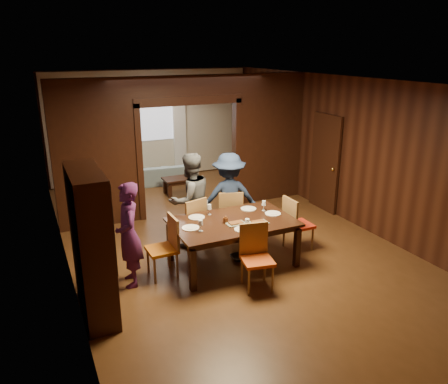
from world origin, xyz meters
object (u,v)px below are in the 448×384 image
person_purple (129,235)px  hutch (91,244)px  chair_far_l (190,223)px  chair_near (257,258)px  dining_table (233,242)px  chair_left (162,248)px  coffee_table (180,186)px  person_navy (229,197)px  chair_right (299,223)px  sofa (160,174)px  person_grey (190,200)px  chair_far_r (230,214)px

person_purple → hutch: 0.84m
chair_far_l → chair_near: size_ratio=1.00×
dining_table → chair_left: 1.19m
dining_table → coffee_table: dining_table is taller
dining_table → chair_near: size_ratio=2.03×
person_navy → chair_right: person_navy is taller
sofa → chair_far_l: (-0.68, -4.03, 0.24)m
chair_right → hutch: bearing=97.4°
person_grey → chair_near: person_grey is taller
chair_right → hutch: size_ratio=0.48×
chair_right → chair_left: bearing=87.9°
chair_near → chair_far_r: bearing=88.0°
chair_left → chair_near: 1.50m
person_grey → chair_far_l: bearing=49.6°
chair_far_l → sofa: bearing=-116.3°
person_grey → chair_far_r: person_grey is taller
dining_table → person_purple: bearing=177.8°
sofa → dining_table: dining_table is taller
chair_right → sofa: bearing=11.7°
chair_right → chair_near: 1.59m
chair_right → chair_near: bearing=123.0°
dining_table → chair_left: (-1.18, 0.08, 0.10)m
chair_far_l → chair_far_r: 0.84m
chair_far_r → chair_near: 1.83m
person_grey → chair_left: person_grey is taller
dining_table → chair_far_l: bearing=118.1°
person_purple → chair_far_l: 1.49m
person_navy → chair_near: person_navy is taller
sofa → chair_right: (1.07, -4.84, 0.24)m
chair_far_l → person_grey: bearing=-135.2°
sofa → chair_right: size_ratio=1.75×
person_navy → dining_table: bearing=83.9°
person_grey → person_purple: bearing=22.6°
person_navy → dining_table: size_ratio=0.83×
person_purple → dining_table: size_ratio=0.81×
coffee_table → chair_far_r: 2.93m
chair_left → hutch: hutch is taller
person_purple → person_navy: size_ratio=0.97×
chair_far_l → chair_far_r: bearing=170.0°
coffee_table → chair_right: (0.88, -3.82, 0.28)m
person_navy → hutch: (-2.65, -1.41, 0.18)m
person_grey → chair_far_l: size_ratio=1.76×
dining_table → hutch: size_ratio=0.99×
person_purple → chair_far_r: size_ratio=1.65×
sofa → coffee_table: (0.19, -1.02, -0.05)m
sofa → chair_far_l: bearing=86.9°
person_purple → chair_left: size_ratio=1.65×
dining_table → chair_left: bearing=176.1°
person_grey → chair_near: 1.90m
person_purple → chair_far_l: size_ratio=1.65×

